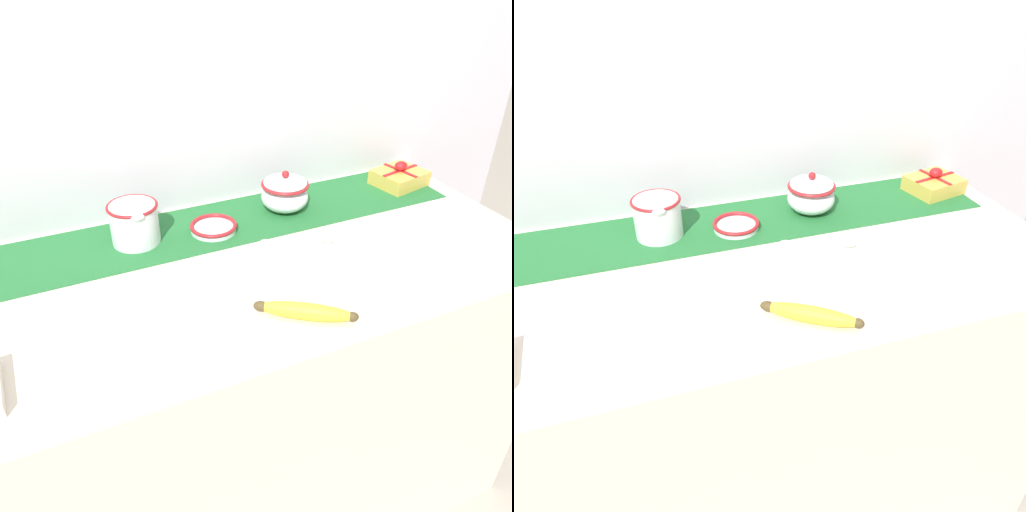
# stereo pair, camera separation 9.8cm
# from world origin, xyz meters

# --- Properties ---
(ground_plane) EXTENTS (12.00, 12.00, 0.00)m
(ground_plane) POSITION_xyz_m (0.00, 0.00, 0.00)
(ground_plane) COLOR #B2A899
(countertop) EXTENTS (1.43, 0.66, 0.88)m
(countertop) POSITION_xyz_m (0.00, 0.00, 0.44)
(countertop) COLOR beige
(countertop) RESTS_ON ground_plane
(back_wall) EXTENTS (2.23, 0.04, 2.40)m
(back_wall) POSITION_xyz_m (0.00, 0.35, 1.20)
(back_wall) COLOR silver
(back_wall) RESTS_ON ground_plane
(table_runner) EXTENTS (1.32, 0.24, 0.00)m
(table_runner) POSITION_xyz_m (0.00, 0.20, 0.88)
(table_runner) COLOR #236B33
(table_runner) RESTS_ON countertop
(cream_pitcher) EXTENTS (0.12, 0.14, 0.10)m
(cream_pitcher) POSITION_xyz_m (-0.22, 0.20, 0.94)
(cream_pitcher) COLOR white
(cream_pitcher) RESTS_ON countertop
(sugar_bowl) EXTENTS (0.13, 0.13, 0.11)m
(sugar_bowl) POSITION_xyz_m (0.19, 0.20, 0.93)
(sugar_bowl) COLOR white
(sugar_bowl) RESTS_ON countertop
(small_dish) EXTENTS (0.12, 0.12, 0.02)m
(small_dish) POSITION_xyz_m (-0.02, 0.17, 0.89)
(small_dish) COLOR white
(small_dish) RESTS_ON countertop
(banana) EXTENTS (0.18, 0.14, 0.04)m
(banana) POSITION_xyz_m (0.02, -0.23, 0.90)
(banana) COLOR yellow
(banana) RESTS_ON countertop
(spoon) EXTENTS (0.18, 0.10, 0.01)m
(spoon) POSITION_xyz_m (0.20, 0.01, 0.88)
(spoon) COLOR silver
(spoon) RESTS_ON countertop
(gift_box) EXTENTS (0.16, 0.15, 0.07)m
(gift_box) POSITION_xyz_m (0.58, 0.20, 0.91)
(gift_box) COLOR gold
(gift_box) RESTS_ON countertop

